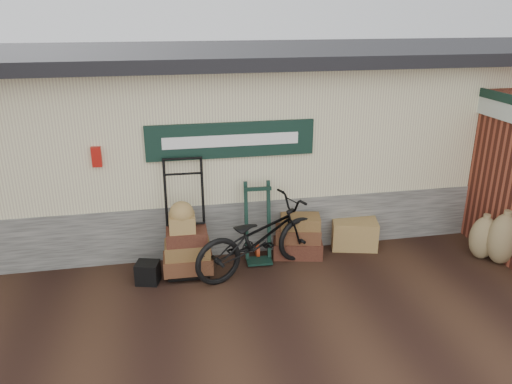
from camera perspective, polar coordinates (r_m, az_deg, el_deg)
ground at (r=7.59m, az=0.78°, el=-10.19°), size 80.00×80.00×0.00m
station_building at (r=9.50m, az=-2.65°, el=6.65°), size 14.40×4.10×3.20m
brick_outbuilding at (r=10.05m, az=26.51°, el=3.43°), size 1.71×4.51×2.62m
porter_trolley at (r=7.62m, az=-8.06°, el=-2.74°), size 0.91×0.70×1.79m
green_barrow at (r=7.91m, az=0.23°, el=-3.54°), size 0.49×0.42×1.31m
suitcase_stack at (r=8.23m, az=4.79°, el=-4.95°), size 0.88×0.66×0.70m
wicker_hamper at (r=8.67m, az=11.14°, el=-4.68°), size 0.85×0.66×0.49m
black_trunk at (r=7.66m, az=-12.26°, el=-8.99°), size 0.39×0.36×0.33m
bicycle at (r=7.58m, az=0.40°, el=-4.78°), size 1.48×2.32×1.27m
burlap_sack_left at (r=8.88m, az=24.55°, el=-4.78°), size 0.49×0.43×0.72m
burlap_sack_right at (r=8.82m, az=26.43°, el=-4.82°), size 0.57×0.49×0.85m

